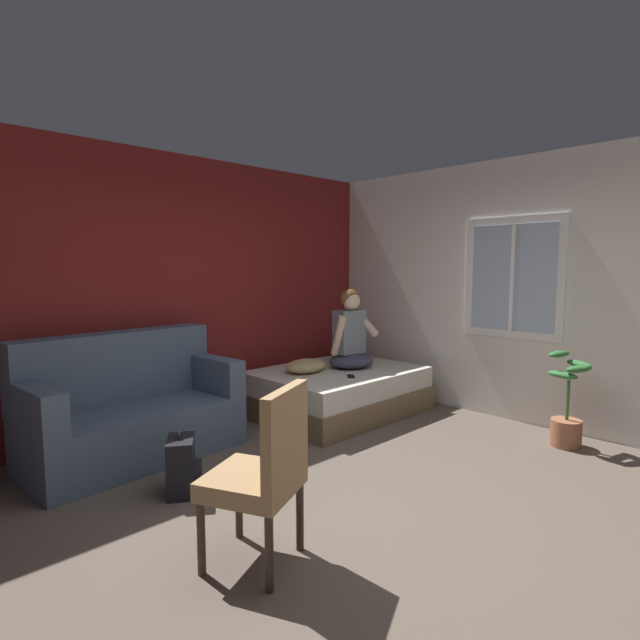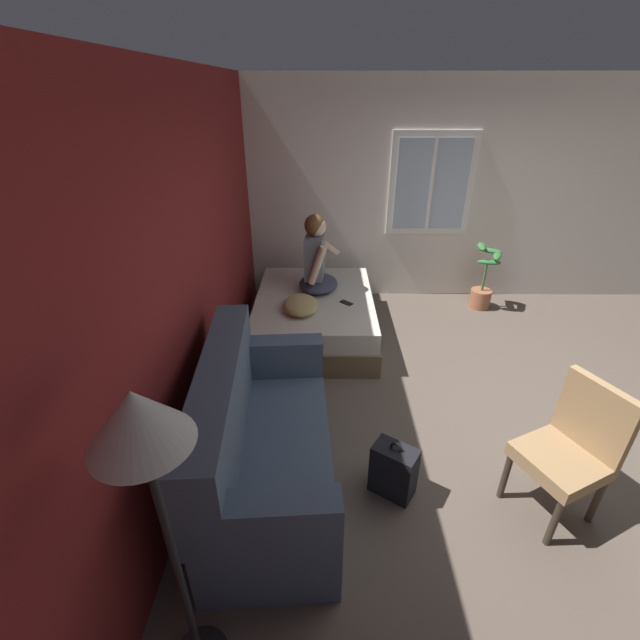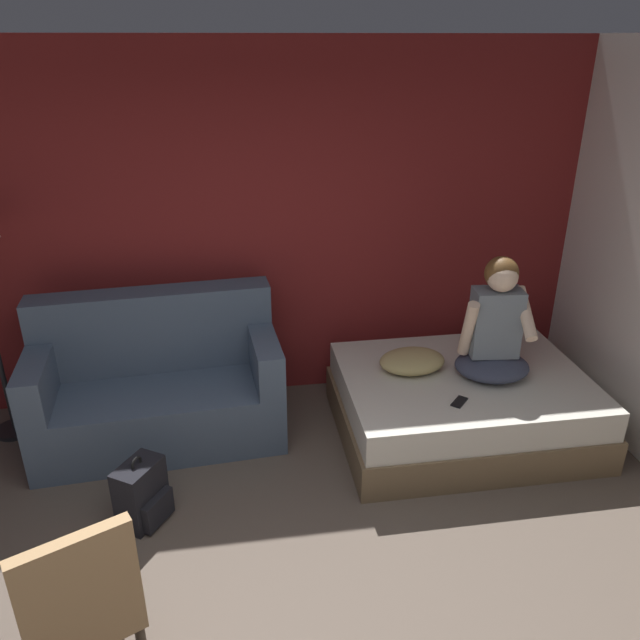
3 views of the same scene
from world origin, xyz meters
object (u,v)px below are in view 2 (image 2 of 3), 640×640
object	(u,v)px
floor_lamp	(146,454)
person_seated	(317,261)
backpack	(394,470)
bed	(315,316)
couch	(260,444)
throw_pillow	(301,305)
potted_plant	(483,286)
cell_phone	(346,303)
side_chair	(571,447)

from	to	relation	value
floor_lamp	person_seated	bearing A→B (deg)	-8.81
backpack	person_seated	bearing A→B (deg)	13.55
bed	couch	distance (m)	2.20
throw_pillow	potted_plant	size ratio (longest dim) A/B	0.56
bed	couch	bearing A→B (deg)	171.32
person_seated	backpack	bearing A→B (deg)	-166.45
throw_pillow	potted_plant	xyz separation A→B (m)	(1.06, -2.28, -0.25)
couch	person_seated	size ratio (longest dim) A/B	2.00
floor_lamp	potted_plant	distance (m)	4.91
person_seated	potted_plant	xyz separation A→B (m)	(0.53, -2.12, -0.53)
bed	backpack	bearing A→B (deg)	-164.85
cell_phone	throw_pillow	bearing A→B (deg)	153.16
couch	cell_phone	bearing A→B (deg)	-18.79
person_seated	potted_plant	bearing A→B (deg)	-75.94
bed	throw_pillow	bearing A→B (deg)	159.24
backpack	throw_pillow	bearing A→B (deg)	21.50
couch	potted_plant	xyz separation A→B (m)	(2.88, -2.48, -0.09)
bed	backpack	distance (m)	2.29
throw_pillow	cell_phone	bearing A→B (deg)	-69.25
person_seated	backpack	world-z (taller)	person_seated
bed	side_chair	world-z (taller)	side_chair
person_seated	throw_pillow	world-z (taller)	person_seated
side_chair	cell_phone	size ratio (longest dim) A/B	6.81
bed	throw_pillow	size ratio (longest dim) A/B	3.70
couch	bed	bearing A→B (deg)	-8.68
person_seated	floor_lamp	bearing A→B (deg)	171.19
couch	person_seated	bearing A→B (deg)	-8.60
side_chair	potted_plant	bearing A→B (deg)	-8.81
bed	side_chair	distance (m)	2.88
cell_phone	floor_lamp	size ratio (longest dim) A/B	0.08
backpack	floor_lamp	xyz separation A→B (m)	(-1.05, 1.11, 1.24)
couch	person_seated	xyz separation A→B (m)	(2.34, -0.35, 0.44)
side_chair	throw_pillow	bearing A→B (deg)	42.56
backpack	potted_plant	xyz separation A→B (m)	(2.92, -1.55, 0.11)
bed	throw_pillow	world-z (taller)	throw_pillow
cell_phone	floor_lamp	world-z (taller)	floor_lamp
couch	side_chair	bearing A→B (deg)	-94.42
bed	backpack	size ratio (longest dim) A/B	3.88
person_seated	floor_lamp	world-z (taller)	floor_lamp
couch	potted_plant	size ratio (longest dim) A/B	2.06
side_chair	person_seated	xyz separation A→B (m)	(2.50, 1.65, 0.30)
throw_pillow	floor_lamp	distance (m)	3.06
bed	side_chair	bearing A→B (deg)	-144.18
backpack	floor_lamp	size ratio (longest dim) A/B	0.27
couch	throw_pillow	world-z (taller)	couch
backpack	throw_pillow	world-z (taller)	throw_pillow
side_chair	floor_lamp	size ratio (longest dim) A/B	0.58
potted_plant	bed	bearing A→B (deg)	108.27
floor_lamp	potted_plant	xyz separation A→B (m)	(3.97, -2.66, -1.13)
side_chair	couch	bearing A→B (deg)	85.58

